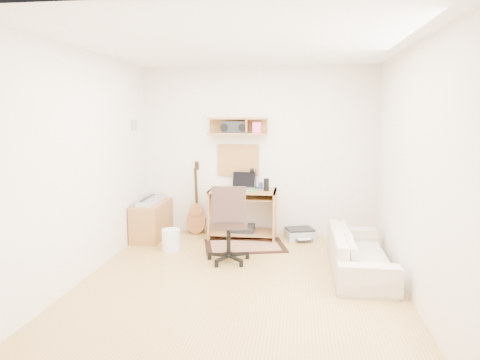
# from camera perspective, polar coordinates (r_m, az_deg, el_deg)

# --- Properties ---
(floor) EXTENTS (3.60, 4.00, 0.01)m
(floor) POSITION_cam_1_polar(r_m,az_deg,el_deg) (5.16, 0.12, -12.92)
(floor) COLOR tan
(floor) RESTS_ON ground
(ceiling) EXTENTS (3.60, 4.00, 0.01)m
(ceiling) POSITION_cam_1_polar(r_m,az_deg,el_deg) (4.85, 0.13, 17.10)
(ceiling) COLOR white
(ceiling) RESTS_ON ground
(back_wall) EXTENTS (3.60, 0.01, 2.60)m
(back_wall) POSITION_cam_1_polar(r_m,az_deg,el_deg) (6.82, 2.31, 3.67)
(back_wall) COLOR silver
(back_wall) RESTS_ON ground
(left_wall) EXTENTS (0.01, 4.00, 2.60)m
(left_wall) POSITION_cam_1_polar(r_m,az_deg,el_deg) (5.37, -19.34, 1.84)
(left_wall) COLOR silver
(left_wall) RESTS_ON ground
(right_wall) EXTENTS (0.01, 4.00, 2.60)m
(right_wall) POSITION_cam_1_polar(r_m,az_deg,el_deg) (4.94, 21.37, 1.17)
(right_wall) COLOR silver
(right_wall) RESTS_ON ground
(wall_shelf) EXTENTS (0.90, 0.25, 0.26)m
(wall_shelf) POSITION_cam_1_polar(r_m,az_deg,el_deg) (6.70, -0.34, 7.02)
(wall_shelf) COLOR #A9733B
(wall_shelf) RESTS_ON back_wall
(cork_board) EXTENTS (0.64, 0.03, 0.49)m
(cork_board) POSITION_cam_1_polar(r_m,az_deg,el_deg) (6.84, -0.22, 2.60)
(cork_board) COLOR tan
(cork_board) RESTS_ON back_wall
(wall_photo) EXTENTS (0.02, 0.20, 0.15)m
(wall_photo) POSITION_cam_1_polar(r_m,az_deg,el_deg) (6.71, -13.59, 6.95)
(wall_photo) COLOR #4C8CBF
(wall_photo) RESTS_ON left_wall
(desk) EXTENTS (1.00, 0.55, 0.75)m
(desk) POSITION_cam_1_polar(r_m,az_deg,el_deg) (6.71, 0.37, -4.41)
(desk) COLOR #A9733B
(desk) RESTS_ON floor
(laptop) EXTENTS (0.37, 0.37, 0.26)m
(laptop) POSITION_cam_1_polar(r_m,az_deg,el_deg) (6.59, 0.31, -0.17)
(laptop) COLOR silver
(laptop) RESTS_ON desk
(speaker) EXTENTS (0.08, 0.08, 0.19)m
(speaker) POSITION_cam_1_polar(r_m,az_deg,el_deg) (6.53, 3.44, -0.60)
(speaker) COLOR black
(speaker) RESTS_ON desk
(desk_lamp) EXTENTS (0.10, 0.10, 0.31)m
(desk_lamp) POSITION_cam_1_polar(r_m,az_deg,el_deg) (6.73, 2.07, 0.23)
(desk_lamp) COLOR black
(desk_lamp) RESTS_ON desk
(pencil_cup) EXTENTS (0.07, 0.07, 0.10)m
(pencil_cup) POSITION_cam_1_polar(r_m,az_deg,el_deg) (6.70, 2.70, -0.74)
(pencil_cup) COLOR navy
(pencil_cup) RESTS_ON desk
(boombox) EXTENTS (0.37, 0.17, 0.19)m
(boombox) POSITION_cam_1_polar(r_m,az_deg,el_deg) (6.70, -0.79, 6.84)
(boombox) COLOR black
(boombox) RESTS_ON wall_shelf
(rug) EXTENTS (1.29, 1.02, 0.02)m
(rug) POSITION_cam_1_polar(r_m,az_deg,el_deg) (6.38, 0.64, -8.52)
(rug) COLOR tan
(rug) RESTS_ON floor
(task_chair) EXTENTS (0.61, 0.61, 1.03)m
(task_chair) POSITION_cam_1_polar(r_m,az_deg,el_deg) (5.61, -1.51, -5.56)
(task_chair) COLOR #34241F
(task_chair) RESTS_ON floor
(cabinet) EXTENTS (0.40, 0.90, 0.55)m
(cabinet) POSITION_cam_1_polar(r_m,az_deg,el_deg) (6.87, -11.39, -5.12)
(cabinet) COLOR #A9733B
(cabinet) RESTS_ON floor
(music_keyboard) EXTENTS (0.23, 0.74, 0.06)m
(music_keyboard) POSITION_cam_1_polar(r_m,az_deg,el_deg) (6.81, -11.46, -2.61)
(music_keyboard) COLOR #B2B5BA
(music_keyboard) RESTS_ON cabinet
(guitar) EXTENTS (0.32, 0.21, 1.15)m
(guitar) POSITION_cam_1_polar(r_m,az_deg,el_deg) (6.93, -5.78, -2.34)
(guitar) COLOR #B26B36
(guitar) RESTS_ON floor
(waste_basket) EXTENTS (0.28, 0.28, 0.30)m
(waste_basket) POSITION_cam_1_polar(r_m,az_deg,el_deg) (6.23, -8.96, -7.69)
(waste_basket) COLOR white
(waste_basket) RESTS_ON floor
(printer) EXTENTS (0.50, 0.44, 0.16)m
(printer) POSITION_cam_1_polar(r_m,az_deg,el_deg) (6.78, 7.76, -6.89)
(printer) COLOR #A5A8AA
(printer) RESTS_ON floor
(sofa) EXTENTS (0.49, 1.69, 0.66)m
(sofa) POSITION_cam_1_polar(r_m,az_deg,el_deg) (5.51, 15.31, -8.14)
(sofa) COLOR beige
(sofa) RESTS_ON floor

